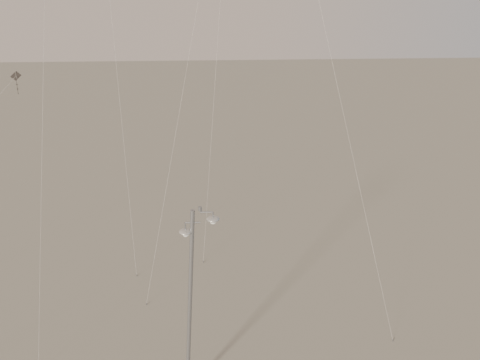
{
  "coord_description": "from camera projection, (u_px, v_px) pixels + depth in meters",
  "views": [
    {
      "loc": [
        1.52,
        -19.4,
        18.51
      ],
      "look_at": [
        2.8,
        5.0,
        8.03
      ],
      "focal_mm": 40.0,
      "sensor_mm": 36.0,
      "label": 1
    }
  ],
  "objects": [
    {
      "name": "street_lamp",
      "position": [
        192.0,
        301.0,
        22.44
      ],
      "size": [
        1.71,
        0.55,
        9.38
      ],
      "color": "gray",
      "rests_on": "ground"
    },
    {
      "name": "kite_4",
      "position": [
        325.0,
        31.0,
        29.48
      ],
      "size": [
        3.76,
        11.14,
        18.77
      ],
      "rotation": [
        0.0,
        0.0,
        1.93
      ],
      "color": "#2D2825",
      "rests_on": "ground"
    }
  ]
}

